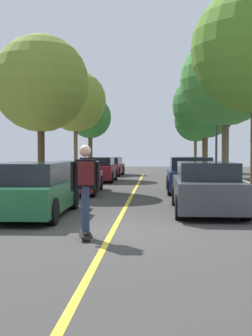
% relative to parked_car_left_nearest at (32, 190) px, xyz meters
% --- Properties ---
extents(ground, '(80.00, 80.00, 0.00)m').
position_rel_parked_car_left_nearest_xyz_m(ground, '(2.35, -2.07, -0.70)').
color(ground, '#3D3A38').
extents(center_line, '(0.12, 39.20, 0.01)m').
position_rel_parked_car_left_nearest_xyz_m(center_line, '(2.35, 1.93, -0.69)').
color(center_line, gold).
rests_on(center_line, ground).
extents(parked_car_left_nearest, '(1.96, 4.30, 1.42)m').
position_rel_parked_car_left_nearest_xyz_m(parked_car_left_nearest, '(0.00, 0.00, 0.00)').
color(parked_car_left_nearest, '#1E5B33').
rests_on(parked_car_left_nearest, ground).
extents(parked_car_left_near, '(2.06, 4.47, 1.30)m').
position_rel_parked_car_left_nearest_xyz_m(parked_car_left_near, '(-0.00, 6.47, -0.06)').
color(parked_car_left_near, maroon).
rests_on(parked_car_left_near, ground).
extents(parked_car_left_far, '(2.00, 4.02, 1.37)m').
position_rel_parked_car_left_nearest_xyz_m(parked_car_left_far, '(-0.00, 13.37, -0.02)').
color(parked_car_left_far, maroon).
rests_on(parked_car_left_far, ground).
extents(parked_car_left_farthest, '(1.97, 4.14, 1.29)m').
position_rel_parked_car_left_nearest_xyz_m(parked_car_left_farthest, '(0.00, 19.56, -0.05)').
color(parked_car_left_farthest, maroon).
rests_on(parked_car_left_farthest, ground).
extents(parked_car_right_nearest, '(1.88, 4.44, 1.41)m').
position_rel_parked_car_left_nearest_xyz_m(parked_car_right_nearest, '(4.69, 1.07, -0.01)').
color(parked_car_right_nearest, '#38383D').
rests_on(parked_car_right_nearest, ground).
extents(parked_car_right_near, '(1.94, 4.05, 1.47)m').
position_rel_parked_car_left_nearest_xyz_m(parked_car_right_near, '(4.69, 6.99, 0.02)').
color(parked_car_right_near, navy).
rests_on(parked_car_right_near, ground).
extents(street_tree_left_nearest, '(4.30, 4.30, 6.73)m').
position_rel_parked_car_left_nearest_xyz_m(street_tree_left_nearest, '(-1.84, 8.04, 4.01)').
color(street_tree_left_nearest, '#3D2D1E').
rests_on(street_tree_left_nearest, sidewalk_left).
extents(street_tree_left_near, '(3.90, 3.90, 6.72)m').
position_rel_parked_car_left_nearest_xyz_m(street_tree_left_near, '(-1.84, 16.65, 4.20)').
color(street_tree_left_near, brown).
rests_on(street_tree_left_near, sidewalk_left).
extents(street_tree_left_far, '(3.28, 3.28, 5.86)m').
position_rel_parked_car_left_nearest_xyz_m(street_tree_left_far, '(-1.84, 23.06, 3.64)').
color(street_tree_left_far, '#4C3823').
rests_on(street_tree_left_far, sidewalk_left).
extents(street_tree_right_near, '(4.26, 4.26, 7.03)m').
position_rel_parked_car_left_nearest_xyz_m(street_tree_right_near, '(6.53, 9.67, 4.33)').
color(street_tree_right_near, brown).
rests_on(street_tree_right_near, sidewalk_right).
extents(street_tree_right_far, '(4.35, 4.35, 6.79)m').
position_rel_parked_car_left_nearest_xyz_m(street_tree_right_far, '(6.53, 18.32, 4.04)').
color(street_tree_right_far, '#4C3823').
rests_on(street_tree_right_far, sidewalk_right).
extents(street_tree_right_farthest, '(3.50, 3.50, 5.86)m').
position_rel_parked_car_left_nearest_xyz_m(street_tree_right_farthest, '(6.53, 25.47, 3.55)').
color(street_tree_right_farthest, brown).
rests_on(street_tree_right_farthest, sidewalk_right).
extents(fire_hydrant, '(0.20, 0.20, 0.70)m').
position_rel_parked_car_left_nearest_xyz_m(fire_hydrant, '(-1.50, 2.40, -0.21)').
color(fire_hydrant, '#B2140F').
rests_on(fire_hydrant, sidewalk_left).
extents(streetlamp, '(0.36, 0.24, 5.92)m').
position_rel_parked_car_left_nearest_xyz_m(streetlamp, '(6.44, 12.08, 2.81)').
color(streetlamp, '#38383D').
rests_on(streetlamp, sidewalk_right).
extents(skateboard, '(0.40, 0.87, 0.10)m').
position_rel_parked_car_left_nearest_xyz_m(skateboard, '(1.89, -2.94, -0.61)').
color(skateboard, black).
rests_on(skateboard, ground).
extents(skateboarder, '(0.59, 0.70, 1.74)m').
position_rel_parked_car_left_nearest_xyz_m(skateboarder, '(1.89, -2.97, 0.40)').
color(skateboarder, black).
rests_on(skateboarder, skateboard).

